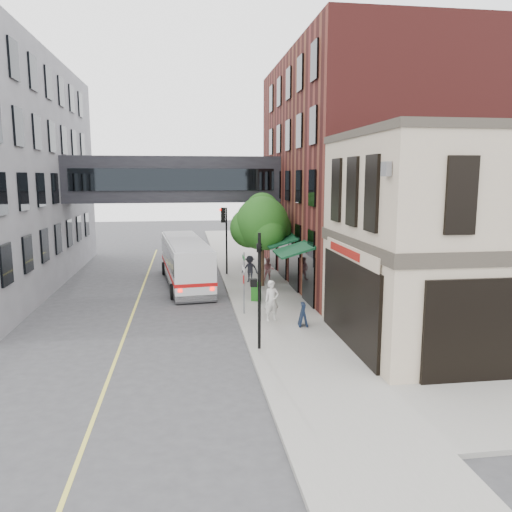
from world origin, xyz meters
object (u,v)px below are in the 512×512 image
object	(u,v)px
pedestrian_a	(272,301)
pedestrian_b	(268,270)
sandwich_board	(303,315)
newspaper_box	(256,292)
pedestrian_c	(250,269)
bus	(185,260)

from	to	relation	value
pedestrian_a	pedestrian_b	xyz separation A→B (m)	(1.27, 8.51, -0.19)
pedestrian_a	pedestrian_b	world-z (taller)	pedestrian_a
pedestrian_b	sandwich_board	world-z (taller)	pedestrian_b
pedestrian_b	newspaper_box	distance (m)	4.93
pedestrian_a	pedestrian_b	size ratio (longest dim) A/B	1.25
pedestrian_a	sandwich_board	xyz separation A→B (m)	(1.23, -1.00, -0.43)
pedestrian_c	sandwich_board	xyz separation A→B (m)	(1.14, -9.56, -0.32)
bus	pedestrian_a	xyz separation A→B (m)	(3.89, -9.08, -0.46)
sandwich_board	bus	bearing A→B (deg)	124.09
newspaper_box	sandwich_board	bearing A→B (deg)	-55.32
pedestrian_a	bus	bearing A→B (deg)	102.27
pedestrian_a	newspaper_box	distance (m)	3.84
bus	newspaper_box	xyz separation A→B (m)	(3.71, -5.28, -0.92)
pedestrian_b	newspaper_box	world-z (taller)	pedestrian_b
bus	pedestrian_c	xyz separation A→B (m)	(3.99, -0.52, -0.57)
pedestrian_a	pedestrian_b	bearing A→B (deg)	70.60
newspaper_box	pedestrian_c	bearing A→B (deg)	104.95
pedestrian_a	pedestrian_c	world-z (taller)	pedestrian_a
bus	sandwich_board	world-z (taller)	bus
pedestrian_c	pedestrian_a	bearing A→B (deg)	-62.45
bus	pedestrian_a	bearing A→B (deg)	-66.82
pedestrian_a	sandwich_board	size ratio (longest dim) A/B	1.83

